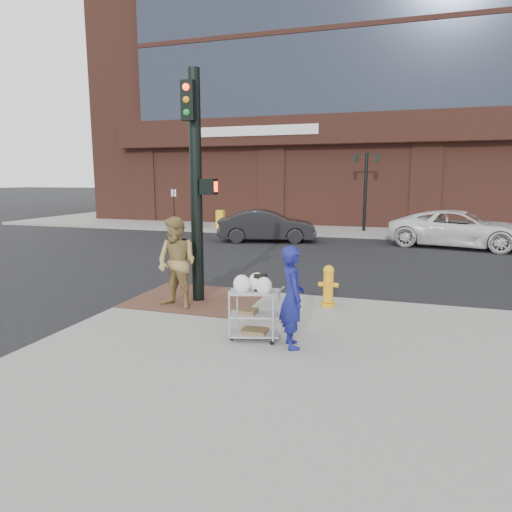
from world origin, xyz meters
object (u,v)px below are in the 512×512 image
(traffic_signal_pole, at_px, (196,180))
(fire_hydrant, at_px, (328,285))
(lamp_post, at_px, (366,183))
(pedestrian_tan, at_px, (177,263))
(woman_blue, at_px, (292,297))
(sedan_dark, at_px, (267,226))
(minivan_white, at_px, (460,229))
(utility_cart, at_px, (255,310))

(traffic_signal_pole, relative_size, fire_hydrant, 5.52)
(lamp_post, distance_m, traffic_signal_pole, 15.43)
(pedestrian_tan, bearing_deg, lamp_post, 93.22)
(woman_blue, bearing_deg, sedan_dark, -7.26)
(traffic_signal_pole, distance_m, pedestrian_tan, 1.84)
(pedestrian_tan, xyz_separation_m, minivan_white, (6.86, 12.21, -0.35))
(woman_blue, bearing_deg, fire_hydrant, -29.73)
(woman_blue, xyz_separation_m, pedestrian_tan, (-2.85, 1.53, 0.13))
(pedestrian_tan, relative_size, sedan_dark, 0.44)
(traffic_signal_pole, height_order, sedan_dark, traffic_signal_pole)
(utility_cart, distance_m, fire_hydrant, 2.57)
(traffic_signal_pole, distance_m, sedan_dark, 11.09)
(woman_blue, height_order, sedan_dark, woman_blue)
(traffic_signal_pole, xyz_separation_m, woman_blue, (2.65, -2.16, -1.84))
(woman_blue, bearing_deg, traffic_signal_pole, 25.69)
(pedestrian_tan, distance_m, sedan_dark, 11.49)
(lamp_post, distance_m, minivan_white, 5.85)
(woman_blue, xyz_separation_m, utility_cart, (-0.69, 0.15, -0.32))
(sedan_dark, xyz_separation_m, fire_hydrant, (4.38, -10.38, -0.11))
(traffic_signal_pole, height_order, fire_hydrant, traffic_signal_pole)
(woman_blue, bearing_deg, pedestrian_tan, 36.67)
(utility_cart, bearing_deg, lamp_post, 88.28)
(utility_cart, bearing_deg, fire_hydrant, 69.68)
(utility_cart, relative_size, fire_hydrant, 1.26)
(sedan_dark, bearing_deg, minivan_white, -99.04)
(lamp_post, height_order, pedestrian_tan, lamp_post)
(sedan_dark, bearing_deg, lamp_post, -56.60)
(sedan_dark, height_order, fire_hydrant, sedan_dark)
(traffic_signal_pole, bearing_deg, pedestrian_tan, -107.51)
(traffic_signal_pole, bearing_deg, sedan_dark, 98.06)
(sedan_dark, relative_size, utility_cart, 3.85)
(woman_blue, distance_m, utility_cart, 0.77)
(woman_blue, distance_m, fire_hydrant, 2.59)
(pedestrian_tan, bearing_deg, fire_hydrant, 31.49)
(minivan_white, xyz_separation_m, fire_hydrant, (-3.81, -11.18, -0.16))
(traffic_signal_pole, bearing_deg, lamp_post, 80.76)
(minivan_white, distance_m, fire_hydrant, 11.81)
(traffic_signal_pole, bearing_deg, minivan_white, 60.08)
(lamp_post, bearing_deg, woman_blue, -89.44)
(pedestrian_tan, height_order, sedan_dark, pedestrian_tan)
(traffic_signal_pole, height_order, pedestrian_tan, traffic_signal_pole)
(pedestrian_tan, relative_size, fire_hydrant, 2.14)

